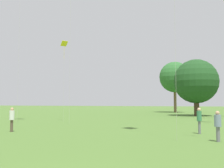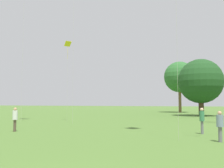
{
  "view_description": "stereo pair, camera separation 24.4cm",
  "coord_description": "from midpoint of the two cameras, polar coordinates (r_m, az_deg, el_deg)",
  "views": [
    {
      "loc": [
        3.46,
        -4.98,
        2.2
      ],
      "look_at": [
        -0.18,
        5.94,
        3.01
      ],
      "focal_mm": 42.0,
      "sensor_mm": 36.0,
      "label": 1
    },
    {
      "loc": [
        3.69,
        -4.9,
        2.2
      ],
      "look_at": [
        -0.18,
        5.94,
        3.01
      ],
      "focal_mm": 42.0,
      "sensor_mm": 36.0,
      "label": 2
    }
  ],
  "objects": [
    {
      "name": "distant_tree_0",
      "position": [
        59.57,
        14.61,
        1.47
      ],
      "size": [
        6.78,
        6.78,
        11.2
      ],
      "color": "brown",
      "rests_on": "ground"
    },
    {
      "name": "person_standing_3",
      "position": [
        21.28,
        -20.05,
        -6.79
      ],
      "size": [
        0.52,
        0.52,
        1.82
      ],
      "rotation": [
        0.0,
        0.0,
        3.84
      ],
      "color": "brown",
      "rests_on": "ground"
    },
    {
      "name": "distant_tree_2",
      "position": [
        45.14,
        18.88,
        0.57
      ],
      "size": [
        7.25,
        7.25,
        9.3
      ],
      "color": "#473323",
      "rests_on": "ground"
    },
    {
      "name": "person_standing_1",
      "position": [
        19.51,
        19.34,
        -7.03
      ],
      "size": [
        0.35,
        0.35,
        1.82
      ],
      "rotation": [
        0.0,
        0.0,
        3.19
      ],
      "color": "slate",
      "rests_on": "ground"
    },
    {
      "name": "kite_4",
      "position": [
        32.17,
        -9.39,
        7.84
      ],
      "size": [
        0.87,
        0.92,
        9.52
      ],
      "rotation": [
        0.0,
        0.0,
        3.32
      ],
      "color": "yellow",
      "rests_on": "ground"
    },
    {
      "name": "person_standing_0",
      "position": [
        15.96,
        22.85,
        -7.96
      ],
      "size": [
        0.54,
        0.54,
        1.72
      ],
      "rotation": [
        0.0,
        0.0,
        0.79
      ],
      "color": "slate",
      "rests_on": "ground"
    }
  ]
}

